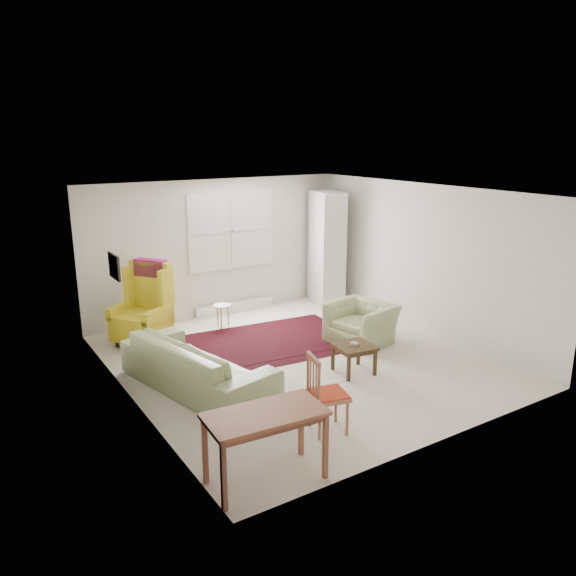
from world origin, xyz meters
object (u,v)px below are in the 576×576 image
stool (222,316)px  wingback_chair (140,304)px  armchair (361,319)px  sofa (197,355)px  cabinet (327,249)px  desk (266,447)px  coffee_table (354,359)px  desk_chair (328,393)px

stool → wingback_chair: bearing=-178.1°
armchair → stool: (-1.59, 1.85, -0.18)m
sofa → stool: size_ratio=5.75×
wingback_chair → cabinet: cabinet is taller
armchair → desk: bearing=-64.8°
cabinet → coffee_table: bearing=-105.9°
cabinet → desk_chair: size_ratio=2.39×
desk → desk_chair: bearing=22.4°
stool → desk: 4.62m
coffee_table → cabinet: bearing=60.3°
sofa → armchair: bearing=-99.3°
desk → coffee_table: bearing=33.6°
stool → cabinet: 2.57m
cabinet → armchair: bearing=-97.7°
wingback_chair → cabinet: size_ratio=0.60×
desk_chair → desk: bearing=127.1°
stool → desk_chair: size_ratio=0.44×
armchair → stool: bearing=-151.6°
armchair → desk_chair: bearing=-59.0°
sofa → armchair: (2.95, 0.19, -0.09)m
stool → sofa: bearing=-123.6°
sofa → desk_chair: bearing=-169.6°
desk → desk_chair: desk_chair is taller
wingback_chair → desk: bearing=-37.9°
coffee_table → armchair: bearing=45.9°
armchair → coffee_table: (-0.88, -0.91, -0.17)m
sofa → cabinet: bearing=-72.0°
sofa → cabinet: (3.76, 2.26, 0.63)m
sofa → desk: bearing=159.9°
desk_chair → stool: bearing=6.4°
stool → armchair: bearing=-49.4°
coffee_table → desk_chair: desk_chair is taller
armchair → cabinet: size_ratio=0.44×
armchair → desk: 4.06m
desk → stool: bearing=69.2°
armchair → coffee_table: 1.28m
armchair → wingback_chair: 3.55m
coffee_table → desk_chair: (-1.27, -1.11, 0.25)m
armchair → wingback_chair: size_ratio=0.74×
sofa → cabinet: cabinet is taller
sofa → cabinet: size_ratio=1.06×
armchair → cabinet: cabinet is taller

